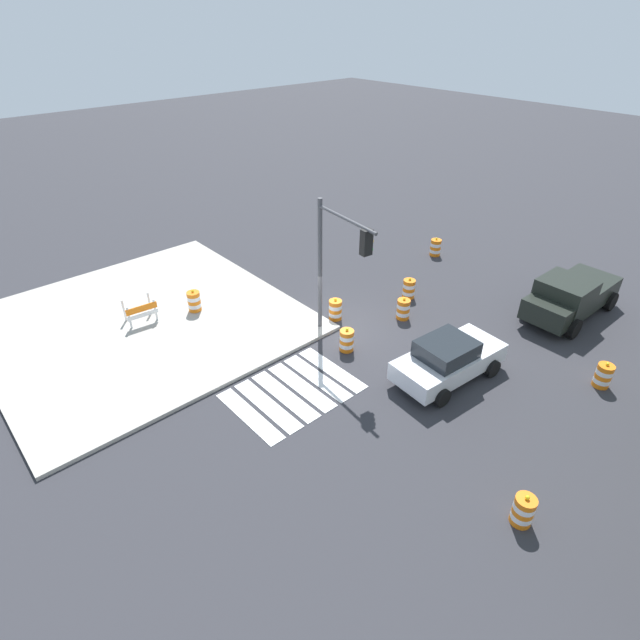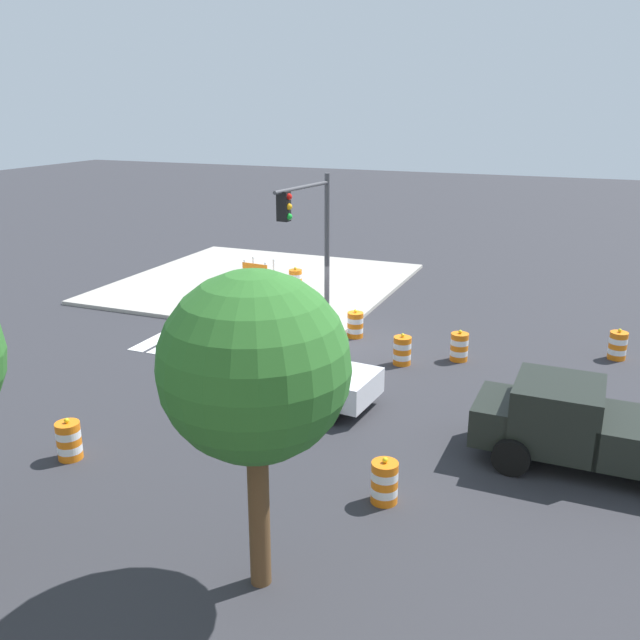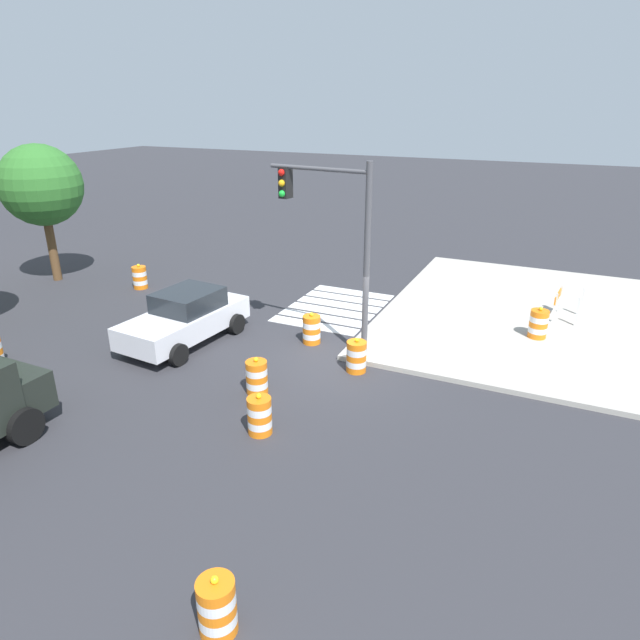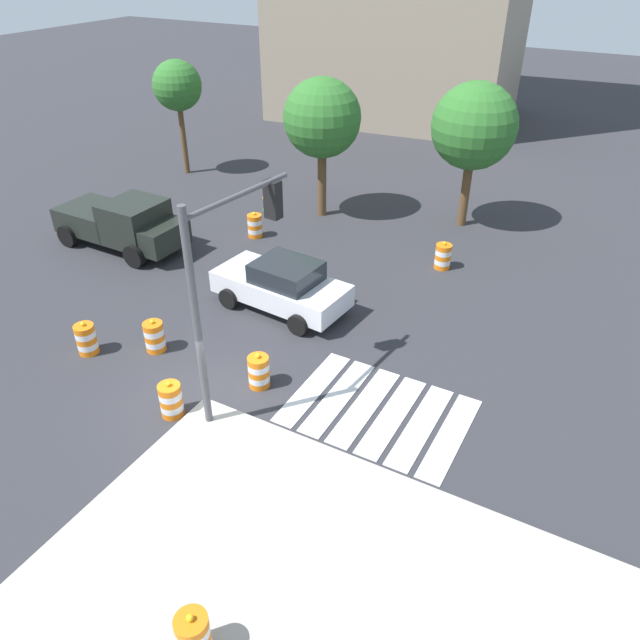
{
  "view_description": "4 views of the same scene",
  "coord_description": "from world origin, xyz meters",
  "px_view_note": "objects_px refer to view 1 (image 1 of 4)",
  "views": [
    {
      "loc": [
        12.33,
        12.62,
        11.61
      ],
      "look_at": [
        1.66,
        0.6,
        1.44
      ],
      "focal_mm": 28.15,
      "sensor_mm": 36.0,
      "label": 1
    },
    {
      "loc": [
        -7.91,
        20.81,
        7.89
      ],
      "look_at": [
        -0.15,
        1.86,
        1.36
      ],
      "focal_mm": 38.47,
      "sensor_mm": 36.0,
      "label": 2
    },
    {
      "loc": [
        -13.56,
        -5.66,
        7.16
      ],
      "look_at": [
        0.51,
        0.8,
        0.96
      ],
      "focal_mm": 31.06,
      "sensor_mm": 36.0,
      "label": 3
    },
    {
      "loc": [
        8.27,
        -8.95,
        10.13
      ],
      "look_at": [
        1.87,
        2.66,
        1.57
      ],
      "focal_mm": 34.05,
      "sensor_mm": 36.0,
      "label": 4
    }
  ],
  "objects_px": {
    "traffic_barrel_median_far": "(409,289)",
    "pickup_truck": "(569,297)",
    "traffic_barrel_opposite_curb": "(435,247)",
    "traffic_light_pole": "(338,253)",
    "traffic_barrel_crosswalk_end": "(335,310)",
    "traffic_barrel_on_sidewalk": "(194,301)",
    "traffic_barrel_far_curb": "(523,510)",
    "traffic_barrel_lane_center": "(403,309)",
    "construction_barricade": "(141,311)",
    "traffic_barrel_near_corner": "(603,376)",
    "sports_car": "(448,359)",
    "traffic_barrel_median_near": "(347,340)"
  },
  "relations": [
    {
      "from": "traffic_barrel_lane_center",
      "to": "traffic_barrel_far_curb",
      "type": "bearing_deg",
      "value": 57.9
    },
    {
      "from": "traffic_barrel_far_curb",
      "to": "traffic_barrel_median_near",
      "type": "bearing_deg",
      "value": -102.98
    },
    {
      "from": "pickup_truck",
      "to": "traffic_barrel_opposite_curb",
      "type": "xyz_separation_m",
      "value": [
        -0.83,
        -7.65,
        -0.52
      ]
    },
    {
      "from": "traffic_barrel_near_corner",
      "to": "traffic_barrel_lane_center",
      "type": "height_order",
      "value": "same"
    },
    {
      "from": "traffic_light_pole",
      "to": "traffic_barrel_crosswalk_end",
      "type": "bearing_deg",
      "value": -131.76
    },
    {
      "from": "construction_barricade",
      "to": "traffic_barrel_lane_center",
      "type": "bearing_deg",
      "value": 141.4
    },
    {
      "from": "traffic_barrel_far_curb",
      "to": "traffic_light_pole",
      "type": "height_order",
      "value": "traffic_light_pole"
    },
    {
      "from": "sports_car",
      "to": "traffic_light_pole",
      "type": "bearing_deg",
      "value": -71.73
    },
    {
      "from": "pickup_truck",
      "to": "traffic_barrel_median_far",
      "type": "distance_m",
      "value": 6.82
    },
    {
      "from": "traffic_barrel_crosswalk_end",
      "to": "traffic_barrel_median_far",
      "type": "bearing_deg",
      "value": 166.99
    },
    {
      "from": "sports_car",
      "to": "construction_barricade",
      "type": "bearing_deg",
      "value": -57.66
    },
    {
      "from": "traffic_light_pole",
      "to": "traffic_barrel_on_sidewalk",
      "type": "bearing_deg",
      "value": -61.15
    },
    {
      "from": "traffic_barrel_opposite_curb",
      "to": "traffic_barrel_crosswalk_end",
      "type": "bearing_deg",
      "value": 7.81
    },
    {
      "from": "traffic_barrel_far_curb",
      "to": "traffic_light_pole",
      "type": "xyz_separation_m",
      "value": [
        -2.1,
        -9.35,
        3.46
      ]
    },
    {
      "from": "sports_car",
      "to": "construction_barricade",
      "type": "distance_m",
      "value": 12.6
    },
    {
      "from": "traffic_barrel_near_corner",
      "to": "traffic_barrel_opposite_curb",
      "type": "distance_m",
      "value": 11.66
    },
    {
      "from": "traffic_barrel_median_far",
      "to": "sports_car",
      "type": "bearing_deg",
      "value": 53.25
    },
    {
      "from": "pickup_truck",
      "to": "traffic_barrel_near_corner",
      "type": "relative_size",
      "value": 5.08
    },
    {
      "from": "traffic_barrel_crosswalk_end",
      "to": "traffic_barrel_median_near",
      "type": "height_order",
      "value": "same"
    },
    {
      "from": "traffic_barrel_median_near",
      "to": "traffic_light_pole",
      "type": "height_order",
      "value": "traffic_light_pole"
    },
    {
      "from": "traffic_barrel_near_corner",
      "to": "traffic_barrel_crosswalk_end",
      "type": "height_order",
      "value": "same"
    },
    {
      "from": "traffic_barrel_lane_center",
      "to": "pickup_truck",
      "type": "bearing_deg",
      "value": 139.9
    },
    {
      "from": "traffic_barrel_opposite_curb",
      "to": "traffic_light_pole",
      "type": "xyz_separation_m",
      "value": [
        9.65,
        2.45,
        3.46
      ]
    },
    {
      "from": "traffic_barrel_opposite_curb",
      "to": "traffic_barrel_median_far",
      "type": "bearing_deg",
      "value": 23.67
    },
    {
      "from": "pickup_truck",
      "to": "traffic_barrel_median_near",
      "type": "bearing_deg",
      "value": -26.77
    },
    {
      "from": "construction_barricade",
      "to": "sports_car",
      "type": "bearing_deg",
      "value": 122.34
    },
    {
      "from": "traffic_light_pole",
      "to": "traffic_barrel_median_far",
      "type": "bearing_deg",
      "value": -175.44
    },
    {
      "from": "sports_car",
      "to": "traffic_barrel_crosswalk_end",
      "type": "xyz_separation_m",
      "value": [
        0.29,
        -5.62,
        -0.36
      ]
    },
    {
      "from": "pickup_truck",
      "to": "traffic_barrel_near_corner",
      "type": "distance_m",
      "value": 4.83
    },
    {
      "from": "traffic_barrel_median_near",
      "to": "traffic_barrel_on_sidewalk",
      "type": "height_order",
      "value": "traffic_barrel_on_sidewalk"
    },
    {
      "from": "traffic_barrel_median_far",
      "to": "pickup_truck",
      "type": "bearing_deg",
      "value": 124.5
    },
    {
      "from": "traffic_barrel_crosswalk_end",
      "to": "traffic_barrel_on_sidewalk",
      "type": "height_order",
      "value": "traffic_barrel_on_sidewalk"
    },
    {
      "from": "traffic_barrel_median_near",
      "to": "construction_barricade",
      "type": "relative_size",
      "value": 0.78
    },
    {
      "from": "traffic_barrel_on_sidewalk",
      "to": "traffic_light_pole",
      "type": "relative_size",
      "value": 0.19
    },
    {
      "from": "traffic_barrel_median_far",
      "to": "traffic_barrel_far_curb",
      "type": "xyz_separation_m",
      "value": [
        7.06,
        9.74,
        0.0
      ]
    },
    {
      "from": "traffic_barrel_crosswalk_end",
      "to": "traffic_barrel_median_far",
      "type": "distance_m",
      "value": 3.93
    },
    {
      "from": "traffic_barrel_median_near",
      "to": "traffic_barrel_lane_center",
      "type": "distance_m",
      "value": 3.48
    },
    {
      "from": "traffic_barrel_crosswalk_end",
      "to": "traffic_barrel_lane_center",
      "type": "distance_m",
      "value": 2.94
    },
    {
      "from": "traffic_barrel_crosswalk_end",
      "to": "traffic_light_pole",
      "type": "bearing_deg",
      "value": 48.24
    },
    {
      "from": "traffic_barrel_median_far",
      "to": "traffic_barrel_far_curb",
      "type": "distance_m",
      "value": 12.03
    },
    {
      "from": "traffic_barrel_far_curb",
      "to": "traffic_barrel_on_sidewalk",
      "type": "xyz_separation_m",
      "value": [
        1.06,
        -15.07,
        0.15
      ]
    },
    {
      "from": "traffic_barrel_lane_center",
      "to": "traffic_light_pole",
      "type": "distance_m",
      "value": 4.87
    },
    {
      "from": "traffic_barrel_crosswalk_end",
      "to": "traffic_barrel_on_sidewalk",
      "type": "xyz_separation_m",
      "value": [
        4.3,
        -4.45,
        0.15
      ]
    },
    {
      "from": "traffic_barrel_on_sidewalk",
      "to": "construction_barricade",
      "type": "distance_m",
      "value": 2.24
    },
    {
      "from": "traffic_barrel_median_near",
      "to": "traffic_barrel_median_far",
      "type": "height_order",
      "value": "same"
    },
    {
      "from": "traffic_barrel_median_near",
      "to": "traffic_barrel_lane_center",
      "type": "xyz_separation_m",
      "value": [
        -3.48,
        -0.08,
        0.0
      ]
    },
    {
      "from": "traffic_barrel_opposite_curb",
      "to": "construction_barricade",
      "type": "height_order",
      "value": "construction_barricade"
    },
    {
      "from": "construction_barricade",
      "to": "traffic_light_pole",
      "type": "relative_size",
      "value": 0.24
    },
    {
      "from": "traffic_barrel_near_corner",
      "to": "traffic_barrel_median_far",
      "type": "xyz_separation_m",
      "value": [
        0.2,
        -8.72,
        0.0
      ]
    },
    {
      "from": "traffic_barrel_near_corner",
      "to": "traffic_barrel_on_sidewalk",
      "type": "bearing_deg",
      "value": -59.35
    }
  ]
}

